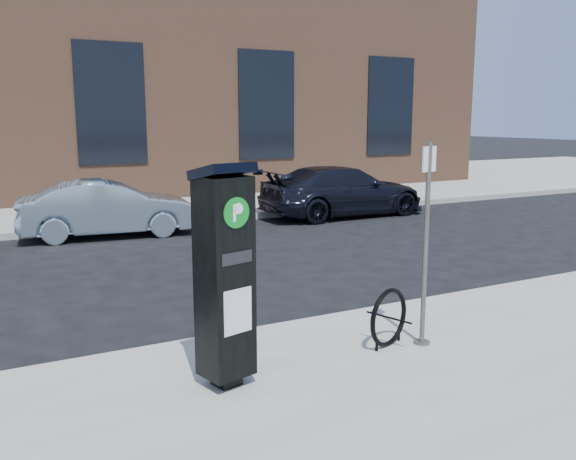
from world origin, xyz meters
TOP-DOWN VIEW (x-y plane):
  - ground at (0.00, 0.00)m, footprint 120.00×120.00m
  - sidewalk_far at (0.00, 14.00)m, footprint 60.00×12.00m
  - curb_near at (0.00, -0.02)m, footprint 60.00×0.12m
  - curb_far at (0.00, 8.02)m, footprint 60.00×0.12m
  - building at (-0.00, 17.00)m, footprint 28.00×10.05m
  - parking_kiosk at (-1.84, -1.27)m, footprint 0.57×0.53m
  - sign_pole at (0.47, -1.30)m, footprint 0.20×0.18m
  - bike_rack at (0.10, -1.18)m, footprint 0.64×0.27m
  - car_silver at (-1.13, 7.40)m, footprint 3.93×1.75m
  - car_dark at (5.03, 7.40)m, footprint 4.65×1.94m

SIDE VIEW (x-z plane):
  - ground at x=0.00m, z-range 0.00..0.00m
  - sidewalk_far at x=0.00m, z-range 0.00..0.15m
  - curb_near at x=0.00m, z-range -0.01..0.15m
  - curb_far at x=0.00m, z-range -0.01..0.15m
  - bike_rack at x=0.10m, z-range 0.14..0.80m
  - car_silver at x=-1.13m, z-range 0.00..1.25m
  - car_dark at x=5.03m, z-range 0.00..1.34m
  - parking_kiosk at x=-1.84m, z-range 0.18..2.26m
  - sign_pole at x=0.47m, z-range 0.14..2.36m
  - building at x=0.00m, z-range 0.02..8.27m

